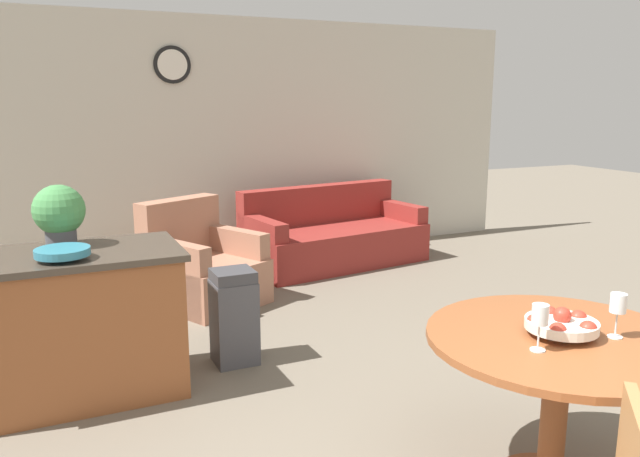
{
  "coord_description": "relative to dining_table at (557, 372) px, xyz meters",
  "views": [
    {
      "loc": [
        -1.68,
        -0.96,
        1.82
      ],
      "look_at": [
        -0.0,
        2.71,
        0.97
      ],
      "focal_mm": 35.0,
      "sensor_mm": 36.0,
      "label": 1
    }
  ],
  "objects": [
    {
      "name": "wall_back",
      "position": [
        -0.4,
        4.92,
        0.75
      ],
      "size": [
        8.0,
        0.09,
        2.7
      ],
      "color": "beige",
      "rests_on": "ground_plane"
    },
    {
      "name": "dining_table",
      "position": [
        0.0,
        0.0,
        0.0
      ],
      "size": [
        1.19,
        1.19,
        0.77
      ],
      "color": "brown",
      "rests_on": "ground_plane"
    },
    {
      "name": "fruit_bowl",
      "position": [
        0.0,
        0.0,
        0.23
      ],
      "size": [
        0.32,
        0.32,
        0.13
      ],
      "color": "silver",
      "rests_on": "dining_table"
    },
    {
      "name": "wine_glass_left",
      "position": [
        -0.22,
        -0.09,
        0.33
      ],
      "size": [
        0.07,
        0.07,
        0.2
      ],
      "color": "silver",
      "rests_on": "dining_table"
    },
    {
      "name": "wine_glass_right",
      "position": [
        0.2,
        -0.12,
        0.33
      ],
      "size": [
        0.07,
        0.07,
        0.2
      ],
      "color": "silver",
      "rests_on": "dining_table"
    },
    {
      "name": "kitchen_island",
      "position": [
        -1.94,
        1.96,
        -0.14
      ],
      "size": [
        1.28,
        0.74,
        0.92
      ],
      "color": "brown",
      "rests_on": "ground_plane"
    },
    {
      "name": "teal_bowl",
      "position": [
        -1.98,
        1.78,
        0.36
      ],
      "size": [
        0.3,
        0.3,
        0.07
      ],
      "color": "teal",
      "rests_on": "kitchen_island"
    },
    {
      "name": "potted_plant",
      "position": [
        -1.97,
        2.15,
        0.53
      ],
      "size": [
        0.31,
        0.31,
        0.38
      ],
      "color": "#4C4C51",
      "rests_on": "kitchen_island"
    },
    {
      "name": "trash_bin",
      "position": [
        -0.92,
        2.03,
        -0.27
      ],
      "size": [
        0.29,
        0.27,
        0.67
      ],
      "color": "#47474C",
      "rests_on": "ground_plane"
    },
    {
      "name": "couch",
      "position": [
        0.88,
        4.18,
        -0.31
      ],
      "size": [
        2.09,
        1.18,
        0.85
      ],
      "rotation": [
        0.0,
        0.0,
        0.14
      ],
      "color": "maroon",
      "rests_on": "ground_plane"
    },
    {
      "name": "armchair",
      "position": [
        -0.8,
        3.44,
        -0.29
      ],
      "size": [
        1.13,
        1.17,
        0.92
      ],
      "rotation": [
        0.0,
        0.0,
        0.46
      ],
      "color": "#A87056",
      "rests_on": "ground_plane"
    }
  ]
}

